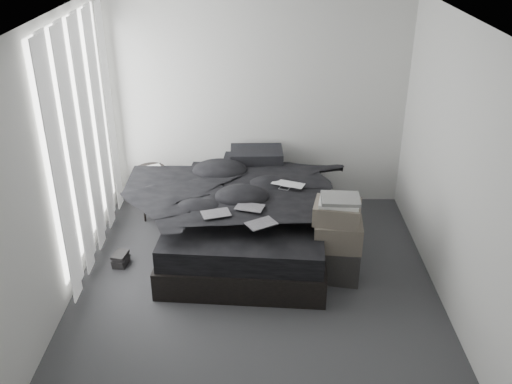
{
  "coord_description": "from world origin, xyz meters",
  "views": [
    {
      "loc": [
        0.04,
        -4.51,
        3.41
      ],
      "look_at": [
        0.0,
        0.8,
        0.75
      ],
      "focal_mm": 40.0,
      "sensor_mm": 36.0,
      "label": 1
    }
  ],
  "objects_px": {
    "box_lower": "(335,261)",
    "side_stand": "(153,192)",
    "laptop": "(287,180)",
    "bed": "(249,234)"
  },
  "relations": [
    {
      "from": "side_stand",
      "to": "bed",
      "type": "bearing_deg",
      "value": -30.71
    },
    {
      "from": "laptop",
      "to": "side_stand",
      "type": "bearing_deg",
      "value": 179.14
    },
    {
      "from": "box_lower",
      "to": "side_stand",
      "type": "bearing_deg",
      "value": 147.97
    },
    {
      "from": "bed",
      "to": "side_stand",
      "type": "relative_size",
      "value": 3.51
    },
    {
      "from": "bed",
      "to": "laptop",
      "type": "xyz_separation_m",
      "value": [
        0.41,
        0.02,
        0.65
      ]
    },
    {
      "from": "laptop",
      "to": "box_lower",
      "type": "bearing_deg",
      "value": -29.82
    },
    {
      "from": "bed",
      "to": "laptop",
      "type": "relative_size",
      "value": 6.24
    },
    {
      "from": "laptop",
      "to": "side_stand",
      "type": "height_order",
      "value": "laptop"
    },
    {
      "from": "side_stand",
      "to": "box_lower",
      "type": "height_order",
      "value": "side_stand"
    },
    {
      "from": "bed",
      "to": "box_lower",
      "type": "relative_size",
      "value": 4.4
    }
  ]
}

